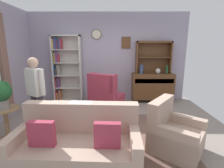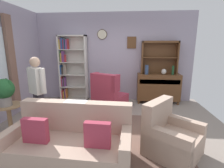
{
  "view_description": "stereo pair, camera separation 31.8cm",
  "coord_description": "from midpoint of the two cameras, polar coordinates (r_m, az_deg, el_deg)",
  "views": [
    {
      "loc": [
        0.11,
        -3.42,
        1.77
      ],
      "look_at": [
        0.1,
        0.2,
        0.95
      ],
      "focal_mm": 27.07,
      "sensor_mm": 36.0,
      "label": 1
    },
    {
      "loc": [
        0.42,
        -3.41,
        1.77
      ],
      "look_at": [
        0.1,
        0.2,
        0.95
      ],
      "focal_mm": 27.07,
      "sensor_mm": 36.0,
      "label": 2
    }
  ],
  "objects": [
    {
      "name": "sideboard_hutch",
      "position": [
        5.51,
        17.39,
        9.99
      ],
      "size": [
        1.1,
        0.26,
        1.0
      ],
      "color": "brown",
      "rests_on": "sideboard"
    },
    {
      "name": "plant_stand",
      "position": [
        3.9,
        -29.35,
        -9.61
      ],
      "size": [
        0.52,
        0.52,
        0.64
      ],
      "color": "#A87F56",
      "rests_on": "ground_plane"
    },
    {
      "name": "area_rug",
      "position": [
        3.58,
        3.57,
        -16.81
      ],
      "size": [
        2.63,
        2.08,
        0.01
      ],
      "primitive_type": "cube",
      "color": "brown",
      "rests_on": "ground_plane"
    },
    {
      "name": "couch_floral",
      "position": [
        2.75,
        -10.18,
        -19.43
      ],
      "size": [
        1.83,
        0.93,
        0.9
      ],
      "color": "tan",
      "rests_on": "ground_plane"
    },
    {
      "name": "bookshelf",
      "position": [
        5.66,
        -12.03,
        5.33
      ],
      "size": [
        0.9,
        0.3,
        2.1
      ],
      "color": "silver",
      "rests_on": "ground_plane"
    },
    {
      "name": "ground_plane",
      "position": [
        3.86,
        0.63,
        -14.7
      ],
      "size": [
        5.4,
        4.6,
        0.02
      ],
      "primitive_type": "cube",
      "color": "gray"
    },
    {
      "name": "wall_back",
      "position": [
        5.56,
        2.41,
        8.99
      ],
      "size": [
        5.0,
        0.09,
        2.8
      ],
      "color": "#A399AD",
      "rests_on": "ground_plane"
    },
    {
      "name": "bottle_wine",
      "position": [
        5.46,
        21.48,
        4.33
      ],
      "size": [
        0.07,
        0.07,
        0.27
      ],
      "primitive_type": "cylinder",
      "color": "#194223",
      "rests_on": "sideboard"
    },
    {
      "name": "person_reading",
      "position": [
        3.71,
        -21.66,
        -1.6
      ],
      "size": [
        0.48,
        0.35,
        1.56
      ],
      "color": "#38333D",
      "rests_on": "ground_plane"
    },
    {
      "name": "potted_plant_large",
      "position": [
        3.69,
        -30.69,
        -1.89
      ],
      "size": [
        0.38,
        0.38,
        0.53
      ],
      "color": "gray",
      "rests_on": "plant_stand"
    },
    {
      "name": "wingback_chair",
      "position": [
        4.75,
        0.74,
        -4.24
      ],
      "size": [
        1.06,
        1.07,
        1.05
      ],
      "color": "#A33347",
      "rests_on": "ground_plane"
    },
    {
      "name": "coffee_table",
      "position": [
        3.37,
        -5.09,
        -12.15
      ],
      "size": [
        0.8,
        0.5,
        0.42
      ],
      "color": "brown",
      "rests_on": "ground_plane"
    },
    {
      "name": "vase_round",
      "position": [
        5.42,
        18.73,
        3.96
      ],
      "size": [
        0.15,
        0.15,
        0.17
      ],
      "primitive_type": "ellipsoid",
      "color": "beige",
      "rests_on": "sideboard"
    },
    {
      "name": "sideboard",
      "position": [
        5.54,
        16.91,
        -0.95
      ],
      "size": [
        1.3,
        0.45,
        0.92
      ],
      "color": "brown",
      "rests_on": "ground_plane"
    },
    {
      "name": "vase_tall",
      "position": [
        5.3,
        13.32,
        4.71
      ],
      "size": [
        0.11,
        0.11,
        0.28
      ],
      "primitive_type": "cylinder",
      "color": "#33476B",
      "rests_on": "sideboard"
    },
    {
      "name": "armchair_floral",
      "position": [
        3.13,
        22.08,
        -16.47
      ],
      "size": [
        1.08,
        1.07,
        0.88
      ],
      "color": "tan",
      "rests_on": "ground_plane"
    },
    {
      "name": "book_stack",
      "position": [
        3.4,
        -7.13,
        -9.89
      ],
      "size": [
        0.22,
        0.16,
        0.1
      ],
      "color": "#284C8C",
      "rests_on": "coffee_table"
    }
  ]
}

